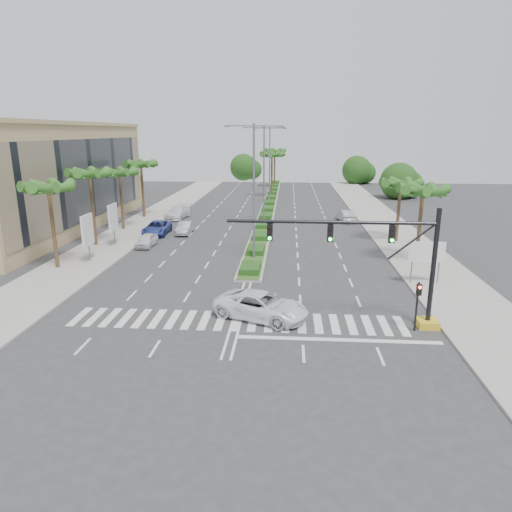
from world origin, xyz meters
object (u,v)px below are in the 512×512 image
Objects in this scene: car_parked_d at (178,212)px; car_crossing at (261,306)px; car_parked_a at (147,240)px; car_parked_c at (157,228)px; car_right at (346,216)px; car_parked_b at (185,228)px.

car_crossing is (13.28, -33.25, 0.02)m from car_parked_d.
car_parked_c reaches higher than car_parked_a.
car_parked_b is at bearing 17.22° from car_right.
car_parked_c is at bearing 15.43° from car_right.
car_parked_d is at bearing 93.13° from car_parked_a.
car_parked_b is 9.92m from car_parked_d.
car_parked_b is at bearing -64.38° from car_parked_d.
car_parked_c is at bearing 96.52° from car_parked_a.
car_parked_b is 0.77× the size of car_parked_c.
car_right reaches higher than car_parked_b.
car_right is at bearing 21.23° from car_parked_c.
car_parked_b is 0.71× the size of car_crossing.
car_right is at bearing 23.78° from car_parked_b.
car_parked_b reaches higher than car_parked_a.
car_parked_d is 35.80m from car_crossing.
car_parked_c is 0.91× the size of car_crossing.
car_parked_d reaches higher than car_parked_a.
car_parked_a is 21.72m from car_crossing.
car_crossing is 1.28× the size of car_right.
car_parked_b is at bearing 46.04° from car_crossing.
car_parked_c is (-3.08, -0.59, 0.06)m from car_parked_b.
car_parked_a is at bearing 27.18° from car_right.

